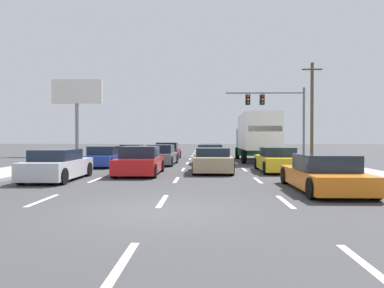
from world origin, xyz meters
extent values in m
plane|color=#3D3D3F|center=(0.00, 25.00, 0.00)|extent=(140.00, 140.00, 0.00)
cube|color=#9E9E99|center=(8.44, 20.00, 0.07)|extent=(2.99, 80.00, 0.14)
cube|color=#9E9E99|center=(-8.44, 20.00, 0.07)|extent=(2.99, 80.00, 0.14)
cube|color=silver|center=(-3.40, 1.36, 0.00)|extent=(0.14, 2.00, 0.01)
cube|color=silver|center=(-3.40, 6.36, 0.00)|extent=(0.14, 2.00, 0.01)
cube|color=silver|center=(-3.40, 11.36, 0.00)|extent=(0.14, 2.00, 0.01)
cube|color=silver|center=(-3.40, 16.36, 0.00)|extent=(0.14, 2.00, 0.01)
cube|color=silver|center=(-3.40, 21.36, 0.00)|extent=(0.14, 2.00, 0.01)
cube|color=silver|center=(-3.40, 26.36, 0.00)|extent=(0.14, 2.00, 0.01)
cube|color=silver|center=(-3.40, 31.36, 0.00)|extent=(0.14, 2.00, 0.01)
cube|color=silver|center=(-3.40, 36.36, 0.00)|extent=(0.14, 2.00, 0.01)
cube|color=silver|center=(-3.40, 41.36, 0.00)|extent=(0.14, 2.00, 0.01)
cube|color=silver|center=(-3.40, 46.36, 0.00)|extent=(0.14, 2.00, 0.01)
cube|color=silver|center=(0.00, -3.64, 0.00)|extent=(0.14, 2.00, 0.01)
cube|color=silver|center=(0.00, 1.36, 0.00)|extent=(0.14, 2.00, 0.01)
cube|color=silver|center=(0.00, 6.36, 0.00)|extent=(0.14, 2.00, 0.01)
cube|color=silver|center=(0.00, 11.36, 0.00)|extent=(0.14, 2.00, 0.01)
cube|color=silver|center=(0.00, 16.36, 0.00)|extent=(0.14, 2.00, 0.01)
cube|color=silver|center=(0.00, 21.36, 0.00)|extent=(0.14, 2.00, 0.01)
cube|color=silver|center=(0.00, 26.36, 0.00)|extent=(0.14, 2.00, 0.01)
cube|color=silver|center=(0.00, 31.36, 0.00)|extent=(0.14, 2.00, 0.01)
cube|color=silver|center=(0.00, 36.36, 0.00)|extent=(0.14, 2.00, 0.01)
cube|color=silver|center=(0.00, 41.36, 0.00)|extent=(0.14, 2.00, 0.01)
cube|color=silver|center=(0.00, 46.36, 0.00)|extent=(0.14, 2.00, 0.01)
cube|color=silver|center=(3.40, -3.64, 0.00)|extent=(0.14, 2.00, 0.01)
cube|color=silver|center=(3.40, 1.36, 0.00)|extent=(0.14, 2.00, 0.01)
cube|color=silver|center=(3.40, 6.36, 0.00)|extent=(0.14, 2.00, 0.01)
cube|color=silver|center=(3.40, 11.36, 0.00)|extent=(0.14, 2.00, 0.01)
cube|color=silver|center=(3.40, 16.36, 0.00)|extent=(0.14, 2.00, 0.01)
cube|color=silver|center=(3.40, 21.36, 0.00)|extent=(0.14, 2.00, 0.01)
cube|color=silver|center=(3.40, 26.36, 0.00)|extent=(0.14, 2.00, 0.01)
cube|color=silver|center=(3.40, 31.36, 0.00)|extent=(0.14, 2.00, 0.01)
cube|color=silver|center=(3.40, 36.36, 0.00)|extent=(0.14, 2.00, 0.01)
cube|color=silver|center=(3.40, 41.36, 0.00)|extent=(0.14, 2.00, 0.01)
cube|color=silver|center=(3.40, 46.36, 0.00)|extent=(0.14, 2.00, 0.01)
cube|color=#141E4C|center=(-4.86, 21.22, 0.43)|extent=(1.82, 4.40, 0.58)
cube|color=#192333|center=(-4.86, 21.10, 0.96)|extent=(1.59, 2.01, 0.48)
cylinder|color=black|center=(-5.68, 22.87, 0.32)|extent=(0.23, 0.64, 0.64)
cylinder|color=black|center=(-4.01, 22.86, 0.32)|extent=(0.23, 0.64, 0.64)
cylinder|color=black|center=(-5.71, 19.59, 0.32)|extent=(0.23, 0.64, 0.64)
cylinder|color=black|center=(-4.04, 19.58, 0.32)|extent=(0.23, 0.64, 0.64)
cube|color=#1E389E|center=(-5.02, 13.31, 0.44)|extent=(1.84, 4.14, 0.59)
cube|color=#192333|center=(-5.02, 13.30, 0.99)|extent=(1.60, 1.77, 0.52)
cylinder|color=black|center=(-5.85, 14.83, 0.32)|extent=(0.23, 0.64, 0.64)
cylinder|color=black|center=(-4.17, 14.81, 0.32)|extent=(0.23, 0.64, 0.64)
cylinder|color=black|center=(-5.88, 11.80, 0.32)|extent=(0.23, 0.64, 0.64)
cylinder|color=black|center=(-4.20, 11.79, 0.32)|extent=(0.23, 0.64, 0.64)
cube|color=#B7BABF|center=(-4.96, 6.19, 0.49)|extent=(1.75, 4.14, 0.70)
cube|color=#192333|center=(-4.96, 6.04, 1.06)|extent=(1.53, 2.09, 0.45)
cylinder|color=black|center=(-5.77, 7.70, 0.32)|extent=(0.23, 0.64, 0.64)
cylinder|color=black|center=(-4.17, 7.71, 0.32)|extent=(0.23, 0.64, 0.64)
cylinder|color=black|center=(-5.74, 4.67, 0.32)|extent=(0.23, 0.64, 0.64)
cylinder|color=black|center=(-4.15, 4.68, 0.32)|extent=(0.23, 0.64, 0.64)
cube|color=maroon|center=(-1.86, 21.20, 0.49)|extent=(1.92, 4.55, 0.69)
cube|color=#192333|center=(-1.86, 21.01, 1.11)|extent=(1.68, 2.34, 0.55)
cylinder|color=black|center=(-2.76, 22.91, 0.32)|extent=(0.22, 0.64, 0.64)
cylinder|color=black|center=(-0.99, 22.92, 0.32)|extent=(0.22, 0.64, 0.64)
cylinder|color=black|center=(-2.74, 19.47, 0.32)|extent=(0.22, 0.64, 0.64)
cylinder|color=black|center=(-0.96, 19.48, 0.32)|extent=(0.22, 0.64, 0.64)
cube|color=slate|center=(-1.63, 14.82, 0.45)|extent=(1.84, 4.24, 0.63)
cube|color=#192333|center=(-1.64, 14.58, 1.04)|extent=(1.58, 1.99, 0.55)
cylinder|color=black|center=(-2.40, 16.39, 0.32)|extent=(0.24, 0.65, 0.64)
cylinder|color=black|center=(-0.78, 16.35, 0.32)|extent=(0.24, 0.65, 0.64)
cylinder|color=black|center=(-2.48, 13.29, 0.32)|extent=(0.24, 0.65, 0.64)
cylinder|color=black|center=(-0.86, 13.25, 0.32)|extent=(0.24, 0.65, 0.64)
cube|color=red|center=(-1.92, 8.49, 0.48)|extent=(1.91, 4.10, 0.68)
cube|color=#192333|center=(-1.92, 8.53, 1.09)|extent=(1.67, 1.93, 0.54)
cylinder|color=black|center=(-2.81, 9.98, 0.32)|extent=(0.22, 0.64, 0.64)
cylinder|color=black|center=(-1.05, 9.99, 0.32)|extent=(0.22, 0.64, 0.64)
cylinder|color=black|center=(-2.80, 6.98, 0.32)|extent=(0.22, 0.64, 0.64)
cylinder|color=black|center=(-1.03, 6.99, 0.32)|extent=(0.22, 0.64, 0.64)
cube|color=black|center=(1.79, 22.69, 0.43)|extent=(1.99, 4.19, 0.59)
cube|color=#192333|center=(1.79, 22.63, 0.99)|extent=(1.71, 1.85, 0.51)
cylinder|color=black|center=(0.94, 24.23, 0.32)|extent=(0.23, 0.64, 0.64)
cylinder|color=black|center=(2.71, 24.19, 0.32)|extent=(0.23, 0.64, 0.64)
cylinder|color=black|center=(0.87, 21.18, 0.32)|extent=(0.23, 0.64, 0.64)
cylinder|color=black|center=(2.65, 21.14, 0.32)|extent=(0.23, 0.64, 0.64)
cube|color=white|center=(1.59, 16.27, 0.47)|extent=(1.95, 4.62, 0.66)
cube|color=#192333|center=(1.59, 16.18, 1.05)|extent=(1.67, 2.06, 0.50)
cylinder|color=black|center=(0.78, 18.03, 0.32)|extent=(0.24, 0.65, 0.64)
cylinder|color=black|center=(2.49, 17.98, 0.32)|extent=(0.24, 0.65, 0.64)
cylinder|color=black|center=(0.69, 14.56, 0.32)|extent=(0.24, 0.65, 0.64)
cylinder|color=black|center=(2.40, 14.51, 0.32)|extent=(0.24, 0.65, 0.64)
cube|color=tan|center=(1.61, 9.85, 0.49)|extent=(1.93, 4.23, 0.69)
cube|color=#192333|center=(1.61, 9.79, 1.04)|extent=(1.68, 1.84, 0.42)
cylinder|color=black|center=(0.75, 11.41, 0.32)|extent=(0.23, 0.64, 0.64)
cylinder|color=black|center=(2.51, 11.39, 0.32)|extent=(0.23, 0.64, 0.64)
cylinder|color=black|center=(0.71, 8.31, 0.32)|extent=(0.23, 0.64, 0.64)
cylinder|color=black|center=(2.47, 8.28, 0.32)|extent=(0.23, 0.64, 0.64)
cube|color=white|center=(5.09, 17.59, 2.23)|extent=(2.46, 6.43, 2.56)
cube|color=red|center=(5.06, 14.41, 2.36)|extent=(2.16, 0.06, 0.36)
cube|color=#196B38|center=(5.14, 21.85, 1.42)|extent=(2.33, 2.15, 2.23)
cylinder|color=black|center=(3.99, 21.87, 0.48)|extent=(0.31, 0.96, 0.96)
cylinder|color=black|center=(6.29, 21.84, 0.48)|extent=(0.31, 0.96, 0.96)
cylinder|color=black|center=(3.93, 16.32, 0.48)|extent=(0.31, 0.96, 0.96)
cylinder|color=black|center=(6.23, 16.30, 0.48)|extent=(0.31, 0.96, 0.96)
cube|color=yellow|center=(4.97, 10.26, 0.47)|extent=(1.84, 4.29, 0.66)
cube|color=#192333|center=(4.97, 10.12, 1.04)|extent=(1.60, 1.87, 0.48)
cylinder|color=black|center=(4.16, 11.85, 0.32)|extent=(0.23, 0.64, 0.64)
cylinder|color=black|center=(5.83, 11.83, 0.32)|extent=(0.23, 0.64, 0.64)
cylinder|color=black|center=(4.12, 8.68, 0.32)|extent=(0.23, 0.64, 0.64)
cylinder|color=black|center=(5.79, 8.67, 0.32)|extent=(0.23, 0.64, 0.64)
cube|color=orange|center=(5.14, 3.48, 0.42)|extent=(1.91, 4.60, 0.55)
cube|color=#192333|center=(5.14, 3.31, 0.96)|extent=(1.67, 1.97, 0.53)
cylinder|color=black|center=(4.26, 5.23, 0.32)|extent=(0.22, 0.64, 0.64)
cylinder|color=black|center=(6.03, 5.22, 0.32)|extent=(0.22, 0.64, 0.64)
cylinder|color=black|center=(4.25, 1.74, 0.32)|extent=(0.22, 0.64, 0.64)
cylinder|color=black|center=(6.02, 1.73, 0.32)|extent=(0.22, 0.64, 0.64)
cylinder|color=#595B56|center=(10.58, 25.57, 3.26)|extent=(0.20, 0.20, 6.51)
cylinder|color=#595B56|center=(6.91, 25.57, 6.02)|extent=(7.35, 0.14, 0.14)
cube|color=black|center=(6.66, 25.57, 5.37)|extent=(0.40, 0.56, 0.95)
sphere|color=red|center=(6.66, 25.26, 5.67)|extent=(0.20, 0.20, 0.20)
sphere|color=orange|center=(6.66, 25.26, 5.37)|extent=(0.20, 0.20, 0.20)
sphere|color=green|center=(6.66, 25.26, 5.07)|extent=(0.20, 0.20, 0.20)
cube|color=black|center=(5.31, 25.57, 5.37)|extent=(0.40, 0.56, 0.95)
sphere|color=red|center=(5.31, 25.26, 5.67)|extent=(0.20, 0.20, 0.20)
sphere|color=orange|center=(5.31, 25.26, 5.37)|extent=(0.20, 0.20, 0.20)
sphere|color=green|center=(5.31, 25.26, 5.07)|extent=(0.20, 0.20, 0.20)
cylinder|color=brown|center=(10.86, 23.99, 4.25)|extent=(0.28, 0.28, 8.51)
cube|color=brown|center=(10.86, 23.99, 7.91)|extent=(1.80, 0.12, 0.12)
cylinder|color=slate|center=(-11.30, 26.21, 2.56)|extent=(0.36, 0.36, 5.12)
cube|color=silver|center=(-11.30, 26.21, 6.30)|extent=(4.98, 0.20, 2.37)
camera|label=1|loc=(1.15, -8.59, 1.77)|focal=33.56mm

